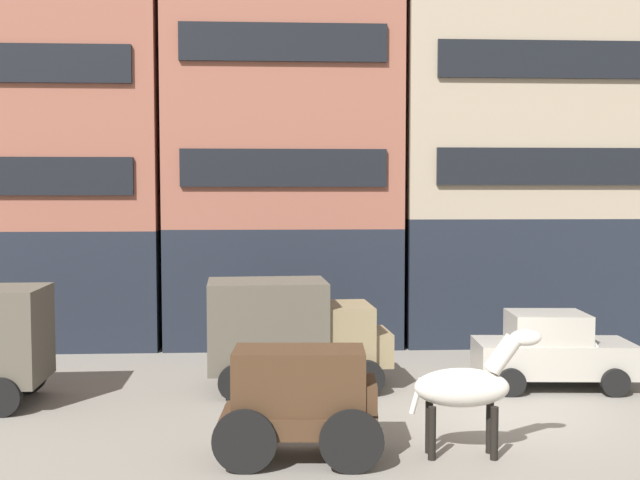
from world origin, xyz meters
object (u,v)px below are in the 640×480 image
delivery_truck_near (292,330)px  fire_hydrant_curbside (20,352)px  sedan_dark (552,350)px  cargo_wagon (302,395)px  draft_horse (467,386)px

delivery_truck_near → fire_hydrant_curbside: bearing=160.6°
delivery_truck_near → sedan_dark: (6.28, -0.27, -0.51)m
cargo_wagon → draft_horse: 2.95m
draft_horse → fire_hydrant_curbside: draft_horse is taller
delivery_truck_near → draft_horse: bearing=-58.3°
draft_horse → fire_hydrant_curbside: (-10.32, 7.50, -0.84)m
draft_horse → sedan_dark: 5.69m
cargo_wagon → draft_horse: (2.95, -0.00, 0.12)m
cargo_wagon → fire_hydrant_curbside: (-7.37, 7.49, -0.72)m
cargo_wagon → draft_horse: size_ratio=1.27×
cargo_wagon → delivery_truck_near: bearing=91.2°
delivery_truck_near → sedan_dark: size_ratio=1.17×
delivery_truck_near → sedan_dark: delivery_truck_near is taller
draft_horse → fire_hydrant_curbside: 12.79m
sedan_dark → delivery_truck_near: bearing=177.6°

